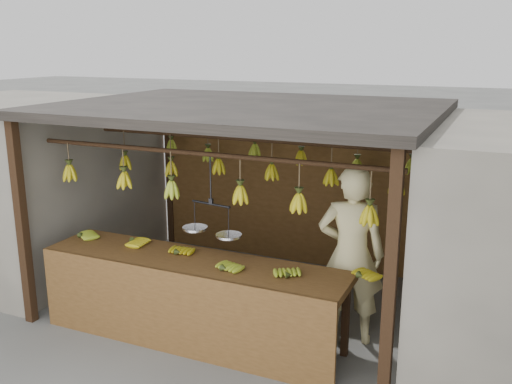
% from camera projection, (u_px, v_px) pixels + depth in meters
% --- Properties ---
extents(ground, '(80.00, 80.00, 0.00)m').
position_uv_depth(ground, '(246.00, 299.00, 7.05)').
color(ground, '#5B5B57').
extents(stall, '(4.30, 3.30, 2.40)m').
position_uv_depth(stall, '(257.00, 137.00, 6.85)').
color(stall, black).
rests_on(stall, ground).
extents(neighbor_left, '(3.00, 3.00, 2.30)m').
position_uv_depth(neighbor_left, '(19.00, 181.00, 8.18)').
color(neighbor_left, slate).
rests_on(neighbor_left, ground).
extents(counter, '(3.50, 0.75, 0.96)m').
position_uv_depth(counter, '(188.00, 282.00, 5.82)').
color(counter, brown).
rests_on(counter, ground).
extents(hanging_bananas, '(3.59, 2.24, 0.39)m').
position_uv_depth(hanging_bananas, '(247.00, 172.00, 6.64)').
color(hanging_bananas, '#AF9E12').
rests_on(hanging_bananas, ground).
extents(balance_scale, '(0.68, 0.33, 0.82)m').
position_uv_depth(balance_scale, '(212.00, 227.00, 5.82)').
color(balance_scale, black).
rests_on(balance_scale, ground).
extents(vendor, '(0.77, 0.59, 1.90)m').
position_uv_depth(vendor, '(351.00, 255.00, 5.88)').
color(vendor, beige).
rests_on(vendor, ground).
extents(bag_bundles, '(0.08, 0.26, 1.24)m').
position_uv_depth(bag_bundles, '(429.00, 210.00, 7.23)').
color(bag_bundles, yellow).
rests_on(bag_bundles, ground).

